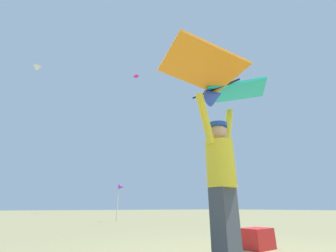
{
  "coord_description": "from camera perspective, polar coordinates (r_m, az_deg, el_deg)",
  "views": [
    {
      "loc": [
        -2.29,
        -1.78,
        0.6
      ],
      "look_at": [
        -0.31,
        1.34,
        1.95
      ],
      "focal_mm": 24.02,
      "sensor_mm": 36.0,
      "label": 1
    }
  ],
  "objects": [
    {
      "name": "kite_flyer_person",
      "position": [
        2.79,
        13.42,
        -12.6
      ],
      "size": [
        0.81,
        0.41,
        1.92
      ],
      "color": "#424751",
      "rests_on": "ground"
    },
    {
      "name": "held_stunt_kite",
      "position": [
        3.14,
        12.96,
        10.37
      ],
      "size": [
        1.94,
        1.22,
        0.42
      ],
      "color": "black"
    },
    {
      "name": "distant_kite_white_high_left",
      "position": [
        39.31,
        -30.37,
        12.49
      ],
      "size": [
        1.55,
        1.67,
        2.63
      ],
      "color": "white"
    },
    {
      "name": "distant_kite_magenta_mid_left",
      "position": [
        37.5,
        -8.1,
        12.43
      ],
      "size": [
        1.02,
        1.0,
        0.33
      ],
      "color": "#DB2393"
    },
    {
      "name": "cooler_box",
      "position": [
        4.15,
        21.79,
        -24.99
      ],
      "size": [
        0.5,
        0.36,
        0.3
      ],
      "primitive_type": "cube",
      "rotation": [
        0.0,
        0.0,
        0.08
      ],
      "color": "red",
      "rests_on": "ground"
    },
    {
      "name": "marker_flag",
      "position": [
        11.46,
        -11.87,
        -15.35
      ],
      "size": [
        0.3,
        0.24,
        1.67
      ],
      "color": "silver",
      "rests_on": "ground"
    }
  ]
}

